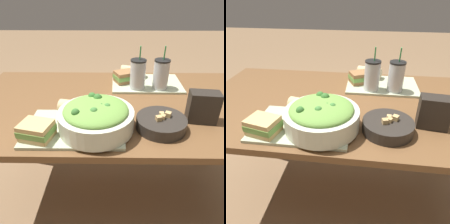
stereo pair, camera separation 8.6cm
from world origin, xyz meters
The scene contains 14 objects.
ground_plane centered at (0.00, 0.00, 0.00)m, with size 12.00×12.00×0.00m, color #846647.
dining_table centered at (0.00, 0.00, 0.64)m, with size 1.49×0.83×0.73m.
tray_near centered at (-0.15, -0.25, 0.74)m, with size 0.40×0.27×0.01m.
tray_far centered at (0.20, 0.22, 0.74)m, with size 0.40×0.27×0.01m.
salad_bowl centered at (-0.06, -0.25, 0.80)m, with size 0.30×0.30×0.12m.
soup_bowl centered at (0.20, -0.23, 0.76)m, with size 0.20×0.20×0.07m.
sandwich_near centered at (-0.28, -0.32, 0.78)m, with size 0.14×0.12×0.06m.
baguette_near centered at (-0.16, -0.15, 0.78)m, with size 0.16×0.10×0.06m.
sandwich_far centered at (0.07, 0.23, 0.78)m, with size 0.14×0.13×0.06m.
baguette_far centered at (0.12, 0.32, 0.78)m, with size 0.16×0.10×0.06m.
drink_cup_dark centered at (0.13, 0.14, 0.82)m, with size 0.08×0.08×0.23m.
drink_cup_red centered at (0.26, 0.14, 0.82)m, with size 0.08×0.08×0.23m.
chip_bag centered at (0.38, -0.17, 0.80)m, with size 0.13×0.09×0.13m.
napkin_folded centered at (-0.13, -0.01, 0.73)m, with size 0.13×0.10×0.00m.
Camera 1 is at (0.01, -0.98, 1.25)m, focal length 35.00 mm.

